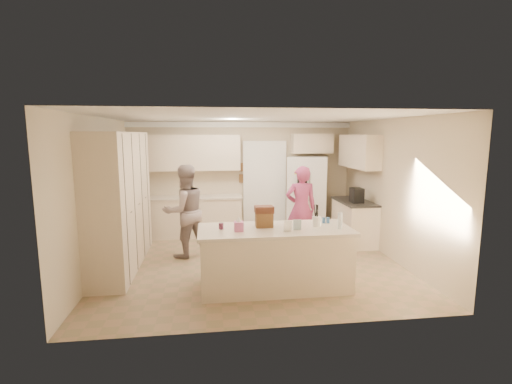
{
  "coord_description": "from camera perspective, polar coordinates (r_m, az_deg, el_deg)",
  "views": [
    {
      "loc": [
        -0.76,
        -6.4,
        2.31
      ],
      "look_at": [
        0.1,
        0.35,
        1.25
      ],
      "focal_mm": 26.0,
      "sensor_mm": 36.0,
      "label": 1
    }
  ],
  "objects": [
    {
      "name": "back_upper_cab",
      "position": [
        8.54,
        -9.93,
        5.97
      ],
      "size": [
        2.2,
        0.35,
        0.8
      ],
      "primitive_type": "cube",
      "color": "beige",
      "rests_on": "wall_back"
    },
    {
      "name": "jam_jar",
      "position": [
        5.52,
        -5.4,
        -5.24
      ],
      "size": [
        0.07,
        0.07,
        0.09
      ],
      "primitive_type": "cylinder",
      "color": "#59263F",
      "rests_on": "island_top"
    },
    {
      "name": "doorway_casing",
      "position": [
        8.83,
        1.33,
        0.65
      ],
      "size": [
        1.02,
        0.03,
        2.22
      ],
      "primitive_type": "cube",
      "color": "white",
      "rests_on": "floor"
    },
    {
      "name": "shaker_salt",
      "position": [
        5.95,
        10.38,
        -4.3
      ],
      "size": [
        0.05,
        0.05,
        0.09
      ],
      "primitive_type": "cylinder",
      "color": "#315D93",
      "rests_on": "island_top"
    },
    {
      "name": "wall_right",
      "position": [
        7.3,
        20.3,
        0.35
      ],
      "size": [
        0.02,
        4.6,
        2.6
      ],
      "primitive_type": "cube",
      "color": "beige",
      "rests_on": "ground"
    },
    {
      "name": "back_base_cab",
      "position": [
        8.61,
        -9.71,
        -3.82
      ],
      "size": [
        2.2,
        0.6,
        0.88
      ],
      "primitive_type": "cube",
      "color": "beige",
      "rests_on": "floor"
    },
    {
      "name": "teen_girl",
      "position": [
        7.46,
        6.94,
        -2.5
      ],
      "size": [
        0.64,
        0.44,
        1.7
      ],
      "primitive_type": "imported",
      "rotation": [
        0.0,
        0.0,
        3.09
      ],
      "color": "#B93D8D",
      "rests_on": "floor"
    },
    {
      "name": "fridge_magnets",
      "position": [
        8.5,
        8.51,
        -0.8
      ],
      "size": [
        0.76,
        0.02,
        1.44
      ],
      "primitive_type": null,
      "color": "tan",
      "rests_on": "refrigerator"
    },
    {
      "name": "fridge_handle_r",
      "position": [
        8.48,
        8.87,
        0.2
      ],
      "size": [
        0.02,
        0.02,
        0.85
      ],
      "primitive_type": "cylinder",
      "color": "silver",
      "rests_on": "refrigerator"
    },
    {
      "name": "tissue_plume",
      "position": [
        5.35,
        -2.68,
        -4.16
      ],
      "size": [
        0.08,
        0.08,
        0.08
      ],
      "primitive_type": "cone",
      "color": "white",
      "rests_on": "tissue_box"
    },
    {
      "name": "tissue_box",
      "position": [
        5.38,
        -2.67,
        -5.31
      ],
      "size": [
        0.13,
        0.13,
        0.14
      ],
      "primitive_type": "cube",
      "color": "pink",
      "rests_on": "island_top"
    },
    {
      "name": "greeting_card_b",
      "position": [
        5.46,
        6.34,
        -5.03
      ],
      "size": [
        0.12,
        0.05,
        0.16
      ],
      "primitive_type": "cube",
      "rotation": [
        0.15,
        0.0,
        -0.1
      ],
      "color": "silver",
      "rests_on": "island_top"
    },
    {
      "name": "wall_frame_lower",
      "position": [
        8.76,
        -2.12,
        2.1
      ],
      "size": [
        0.15,
        0.02,
        0.2
      ],
      "primitive_type": "cube",
      "color": "brown",
      "rests_on": "wall_back"
    },
    {
      "name": "right_upper_cab",
      "position": [
        8.25,
        15.55,
        6.03
      ],
      "size": [
        0.35,
        1.5,
        0.7
      ],
      "primitive_type": "cube",
      "color": "beige",
      "rests_on": "wall_right"
    },
    {
      "name": "utensil_crock",
      "position": [
        5.74,
        9.27,
        -4.46
      ],
      "size": [
        0.13,
        0.13,
        0.15
      ],
      "primitive_type": "cylinder",
      "color": "white",
      "rests_on": "island_top"
    },
    {
      "name": "island_base",
      "position": [
        5.7,
        2.9,
        -10.31
      ],
      "size": [
        2.2,
        0.9,
        0.88
      ],
      "primitive_type": "cube",
      "color": "beige",
      "rests_on": "floor"
    },
    {
      "name": "wall_frame_upper",
      "position": [
        8.74,
        -2.13,
        3.86
      ],
      "size": [
        0.15,
        0.02,
        0.2
      ],
      "primitive_type": "cube",
      "color": "brown",
      "rests_on": "wall_back"
    },
    {
      "name": "shaker_pepper",
      "position": [
        5.97,
        11.02,
        -4.27
      ],
      "size": [
        0.05,
        0.05,
        0.09
      ],
      "primitive_type": "cylinder",
      "color": "#315D93",
      "rests_on": "island_top"
    },
    {
      "name": "greeting_card_a",
      "position": [
        5.38,
        4.9,
        -5.22
      ],
      "size": [
        0.12,
        0.06,
        0.16
      ],
      "primitive_type": "cube",
      "rotation": [
        0.15,
        0.0,
        0.2
      ],
      "color": "white",
      "rests_on": "island_top"
    },
    {
      "name": "pantry_bank",
      "position": [
        6.87,
        -20.12,
        -1.2
      ],
      "size": [
        0.6,
        2.6,
        2.35
      ],
      "primitive_type": "cube",
      "color": "beige",
      "rests_on": "floor"
    },
    {
      "name": "crown_back",
      "position": [
        8.69,
        -2.29,
        10.3
      ],
      "size": [
        5.2,
        0.08,
        0.12
      ],
      "primitive_type": "cube",
      "color": "white",
      "rests_on": "wall_back"
    },
    {
      "name": "wall_front",
      "position": [
        4.28,
        3.21,
        -4.8
      ],
      "size": [
        5.2,
        0.02,
        2.6
      ],
      "primitive_type": "cube",
      "color": "beige",
      "rests_on": "ground"
    },
    {
      "name": "floor",
      "position": [
        6.85,
        -0.47,
        -10.95
      ],
      "size": [
        5.2,
        4.6,
        0.02
      ],
      "primitive_type": "cube",
      "color": "#917458",
      "rests_on": "ground"
    },
    {
      "name": "wall_left",
      "position": [
        6.73,
        -23.11,
        -0.48
      ],
      "size": [
        0.02,
        4.6,
        2.6
      ],
      "primitive_type": "cube",
      "color": "beige",
      "rests_on": "ground"
    },
    {
      "name": "island_top",
      "position": [
        5.57,
        2.93,
        -5.83
      ],
      "size": [
        2.28,
        0.96,
        0.05
      ],
      "primitive_type": "cube",
      "color": "beige",
      "rests_on": "island_base"
    },
    {
      "name": "dollhouse_body",
      "position": [
        5.61,
        1.25,
        -4.29
      ],
      "size": [
        0.26,
        0.18,
        0.22
      ],
      "primitive_type": "cube",
      "color": "brown",
      "rests_on": "island_top"
    },
    {
      "name": "right_countertop",
      "position": [
        8.13,
        14.91,
        -1.44
      ],
      "size": [
        0.63,
        1.24,
        0.04
      ],
      "primitive_type": "cube",
      "color": "#2D2B28",
      "rests_on": "right_base_cab"
    },
    {
      "name": "over_fridge_cab",
      "position": [
        8.86,
        8.59,
        7.4
      ],
      "size": [
        0.95,
        0.35,
        0.45
      ],
      "primitive_type": "cube",
      "color": "beige",
      "rests_on": "wall_back"
    },
    {
      "name": "fridge_handle_l",
      "position": [
        8.45,
        8.22,
        0.19
      ],
      "size": [
        0.02,
        0.02,
        0.85
      ],
      "primitive_type": "cylinder",
      "color": "silver",
      "rests_on": "refrigerator"
    },
    {
      "name": "refrigerator",
      "position": [
        8.84,
        7.87,
        -0.41
      ],
      "size": [
        1.08,
        0.95,
        1.8
      ],
      "primitive_type": "cube",
      "rotation": [
        0.0,
        0.0,
        -0.32
      ],
      "color": "white",
      "rests_on": "floor"
    },
    {
      "name": "fridge_seam",
      "position": [
        8.5,
        8.5,
        -0.79
      ],
      "size": [
        0.02,
        0.02,
        1.78
      ],
      "primitive_type": "cube",
      "color": "gray",
      "rests_on": "refrigerator"
    },
    {
      "name": "dollhouse_roof",
      "position": [
        5.57,
        1.26,
        -2.69
      ],
      "size": [
        0.28,
        0.2,
        0.1
      ],
      "primitive_type": "cube",
      "color": "#592D1E",
      "rests_on": "dollhouse_body"
    },
    {
      "name": "right_base_cab",
      "position": [
        8.22,
        14.84,
        -4.59
      ],
      "size": [
        0.6,
        1.2,
        0.88
      ],
      "primitive_type": "cube",
      "color": "beige",
      "rests_on": "floor"
    },
    {
      "name": "fridge_dispenser",
      "position": [
        8.4,
        7.11,
        0.85
      ],
      "size": [
        0.22,
        0.03,
        0.35
      ],
      "primitive_type": "cube",
      "color": "black",
      "rests_on": "refrigerator"
    },
    {
      "name": "coffee_maker",
      "position": [
        7.9,
        15.23,
        -0.49
      ],
      "size": [
        0.22,
        0.28,
        0.3
      ],
      "primitive_type": "cube",
      "color": "black",
      "rests_on": "right_countertop"
    },
    {
      "name": "wall_back",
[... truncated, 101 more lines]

